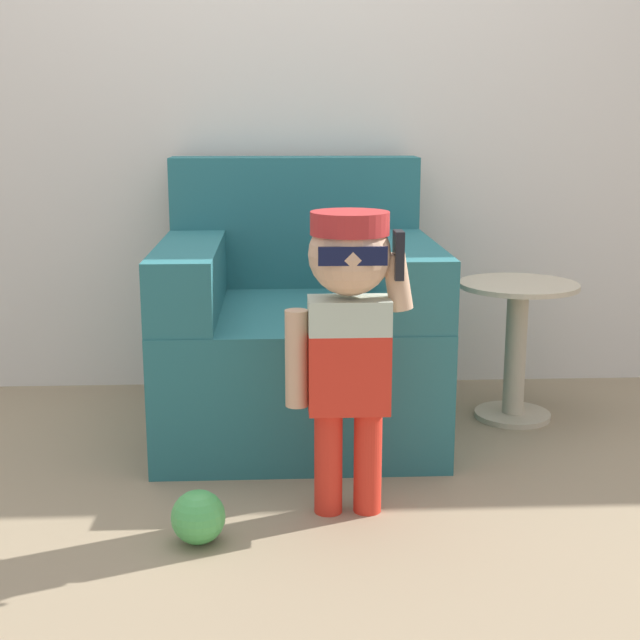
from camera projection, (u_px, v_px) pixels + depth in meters
name	position (u px, v px, depth m)	size (l,w,h in m)	color
ground_plane	(286.00, 434.00, 3.17)	(10.00, 10.00, 0.00)	#998466
wall_back	(281.00, 66.00, 3.52)	(10.00, 0.05, 2.60)	silver
armchair	(297.00, 332.00, 3.23)	(0.95, 0.98, 0.95)	#286B70
person_child	(349.00, 316.00, 2.43)	(0.35, 0.26, 0.86)	red
side_table	(516.00, 337.00, 3.28)	(0.43, 0.43, 0.51)	beige
toy_ball	(198.00, 517.00, 2.35)	(0.14, 0.14, 0.14)	#4CB256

